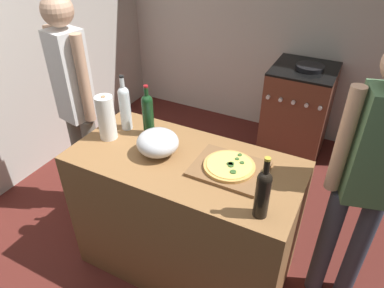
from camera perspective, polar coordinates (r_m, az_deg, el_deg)
name	(u,v)px	position (r m, az deg, el deg)	size (l,w,h in m)	color
ground_plane	(217,193)	(3.23, 4.14, -7.94)	(4.02, 3.32, 0.02)	#511E19
kitchen_wall_rear	(280,9)	(3.85, 14.10, 20.39)	(4.02, 0.10, 2.60)	#BCB7AD
kitchen_wall_left	(42,21)	(3.57, -23.07, 17.81)	(0.10, 3.32, 2.60)	#BCB7AD
counter	(185,217)	(2.35, -1.14, -11.66)	(1.37, 0.66, 0.93)	olive
cutting_board	(229,169)	(1.97, 6.01, -4.01)	(0.40, 0.32, 0.02)	brown
pizza	(229,166)	(1.96, 6.06, -3.53)	(0.29, 0.29, 0.03)	tan
mixing_bowl	(158,143)	(2.06, -5.57, 0.23)	(0.25, 0.25, 0.15)	#B2B2B7
paper_towel_roll	(106,118)	(2.23, -13.69, 4.15)	(0.11, 0.11, 0.29)	white
wine_bottle_amber	(125,106)	(2.30, -10.82, 6.07)	(0.07, 0.07, 0.37)	silver
wine_bottle_dark	(148,113)	(2.22, -7.15, 5.00)	(0.07, 0.07, 0.34)	#143819
wine_bottle_clear	(263,192)	(1.64, 11.39, -7.57)	(0.07, 0.07, 0.33)	black
stove	(297,110)	(3.69, 16.68, 5.24)	(0.58, 0.64, 0.94)	brown
person_in_stripes	(76,100)	(2.68, -18.31, 6.74)	(0.36, 0.24, 1.71)	slate
person_in_red	(367,175)	(2.06, 26.44, -4.55)	(0.38, 0.25, 1.69)	#383D4C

